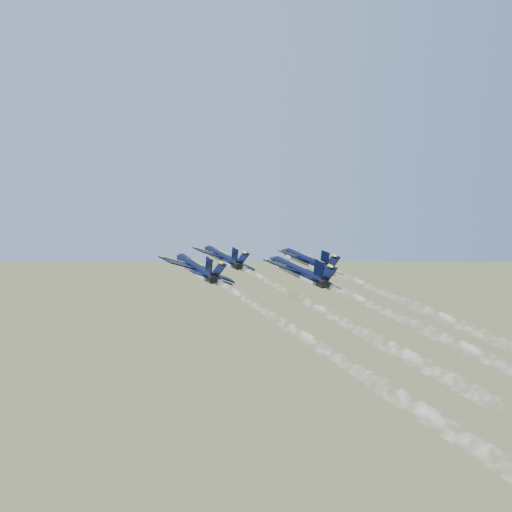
{
  "coord_description": "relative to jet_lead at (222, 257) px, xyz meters",
  "views": [
    {
      "loc": [
        -9.8,
        -86.27,
        108.97
      ],
      "look_at": [
        1.33,
        2.55,
        100.13
      ],
      "focal_mm": 40.0,
      "sensor_mm": 36.0,
      "label": 1
    }
  ],
  "objects": [
    {
      "name": "jet_lead",
      "position": [
        0.0,
        0.0,
        0.0
      ],
      "size": [
        10.97,
        15.75,
        4.96
      ],
      "rotation": [
        0.0,
        0.37,
        0.38
      ],
      "color": "black"
    },
    {
      "name": "jet_left",
      "position": [
        -4.86,
        -15.04,
        0.0
      ],
      "size": [
        10.97,
        15.75,
        4.96
      ],
      "rotation": [
        0.0,
        0.37,
        0.38
      ],
      "color": "black"
    },
    {
      "name": "jet_right",
      "position": [
        13.26,
        -7.38,
        0.0
      ],
      "size": [
        10.97,
        15.75,
        4.96
      ],
      "rotation": [
        0.0,
        0.37,
        0.38
      ],
      "color": "black"
    },
    {
      "name": "jet_slot",
      "position": [
        9.11,
        -20.77,
        0.0
      ],
      "size": [
        10.97,
        15.75,
        4.96
      ],
      "rotation": [
        0.0,
        0.37,
        0.38
      ],
      "color": "black"
    },
    {
      "name": "smoke_trail_lead",
      "position": [
        14.32,
        -35.63,
        0.03
      ],
      "size": [
        20.49,
        48.08,
        1.96
      ],
      "rotation": [
        0.0,
        0.37,
        0.38
      ],
      "color": "white"
    },
    {
      "name": "smoke_trail_left",
      "position": [
        9.46,
        -50.67,
        0.03
      ],
      "size": [
        20.49,
        48.08,
        1.96
      ],
      "rotation": [
        0.0,
        0.37,
        0.38
      ],
      "color": "white"
    }
  ]
}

